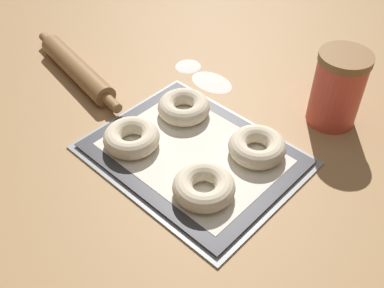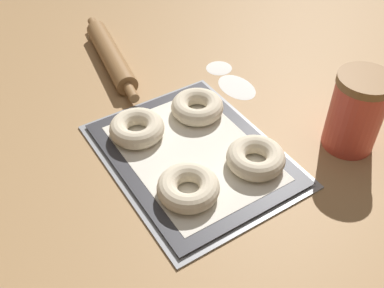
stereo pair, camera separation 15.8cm
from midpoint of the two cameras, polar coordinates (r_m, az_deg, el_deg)
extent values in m
plane|color=#A87F51|center=(0.89, 5.11, -1.99)|extent=(2.80, 2.80, 0.00)
cube|color=#93969B|center=(0.89, 5.02, -1.63)|extent=(0.41, 0.32, 0.01)
cube|color=#333338|center=(0.89, 5.04, -1.39)|extent=(0.38, 0.30, 0.00)
cube|color=silver|center=(0.89, 5.05, -1.37)|extent=(0.33, 0.24, 0.00)
torus|color=beige|center=(0.91, -2.15, 1.63)|extent=(0.11, 0.11, 0.04)
torus|color=beige|center=(0.80, 5.18, -6.05)|extent=(0.11, 0.11, 0.04)
torus|color=beige|center=(0.96, 5.35, 4.38)|extent=(0.11, 0.11, 0.04)
torus|color=beige|center=(0.87, 13.28, -2.16)|extent=(0.11, 0.11, 0.04)
cylinder|color=#DB4C3D|center=(0.95, 24.57, 2.94)|extent=(0.10, 0.10, 0.15)
cylinder|color=olive|center=(0.91, 26.06, 6.87)|extent=(0.11, 0.11, 0.02)
cylinder|color=olive|center=(1.14, -6.42, 10.86)|extent=(0.29, 0.10, 0.05)
cylinder|color=olive|center=(1.28, -8.89, 14.49)|extent=(0.05, 0.03, 0.02)
cylinder|color=olive|center=(1.01, -3.35, 6.21)|extent=(0.05, 0.03, 0.02)
ellipsoid|color=white|center=(1.14, 7.44, 9.32)|extent=(0.06, 0.07, 0.00)
ellipsoid|color=white|center=(1.08, 9.90, 6.89)|extent=(0.11, 0.07, 0.00)
camera|label=1|loc=(0.08, -84.84, 4.83)|focal=42.00mm
camera|label=2|loc=(0.08, 95.16, -4.83)|focal=42.00mm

